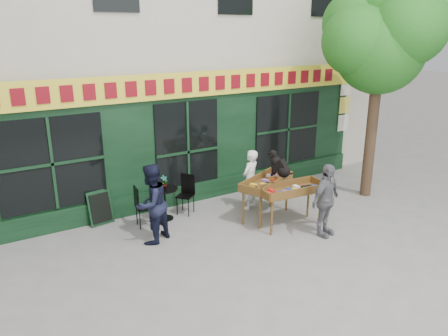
# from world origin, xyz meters

# --- Properties ---
(ground) EXTENTS (80.00, 80.00, 0.00)m
(ground) POSITION_xyz_m (0.00, 0.00, 0.00)
(ground) COLOR slate
(ground) RESTS_ON ground
(building) EXTENTS (14.00, 7.26, 10.00)m
(building) POSITION_xyz_m (0.00, 5.97, 4.97)
(building) COLOR beige
(building) RESTS_ON ground
(street_tree) EXTENTS (3.05, 2.90, 5.60)m
(street_tree) POSITION_xyz_m (4.34, 0.36, 4.11)
(street_tree) COLOR #382619
(street_tree) RESTS_ON ground
(book_cart_center) EXTENTS (1.62, 1.17, 0.99)m
(book_cart_center) POSITION_xyz_m (1.12, 0.54, 0.82)
(book_cart_center) COLOR brown
(book_cart_center) RESTS_ON ground
(dog) EXTENTS (0.55, 0.69, 0.60)m
(dog) POSITION_xyz_m (1.47, 0.49, 1.29)
(dog) COLOR black
(dog) RESTS_ON book_cart_center
(woman) EXTENTS (0.64, 0.54, 1.49)m
(woman) POSITION_xyz_m (1.12, 1.19, 0.74)
(woman) COLOR white
(woman) RESTS_ON ground
(book_cart_right) EXTENTS (1.55, 0.75, 0.99)m
(book_cart_right) POSITION_xyz_m (1.31, -0.14, 0.82)
(book_cart_right) COLOR brown
(book_cart_right) RESTS_ON ground
(man_right) EXTENTS (1.01, 0.62, 1.60)m
(man_right) POSITION_xyz_m (1.61, -0.89, 0.80)
(man_right) COLOR slate
(man_right) RESTS_ON ground
(bistro_table) EXTENTS (0.60, 0.60, 0.76)m
(bistro_table) POSITION_xyz_m (-0.95, 1.67, 0.54)
(bistro_table) COLOR black
(bistro_table) RESTS_ON ground
(bistro_chair_left) EXTENTS (0.41, 0.40, 0.95)m
(bistro_chair_left) POSITION_xyz_m (-1.59, 1.58, 0.56)
(bistro_chair_left) COLOR black
(bistro_chair_left) RESTS_ON ground
(bistro_chair_right) EXTENTS (0.51, 0.51, 0.95)m
(bistro_chair_right) POSITION_xyz_m (-0.33, 1.77, 0.56)
(bistro_chair_right) COLOR black
(bistro_chair_right) RESTS_ON ground
(potted_plant) EXTENTS (0.18, 0.13, 0.31)m
(potted_plant) POSITION_xyz_m (-0.95, 1.67, 0.92)
(potted_plant) COLOR gray
(potted_plant) RESTS_ON bistro_table
(man_left) EXTENTS (1.02, 0.95, 1.69)m
(man_left) POSITION_xyz_m (-1.65, 0.77, 0.85)
(man_left) COLOR black
(man_left) RESTS_ON ground
(chalkboard) EXTENTS (0.58, 0.27, 0.79)m
(chalkboard) POSITION_xyz_m (-2.31, 2.19, 0.40)
(chalkboard) COLOR black
(chalkboard) RESTS_ON ground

